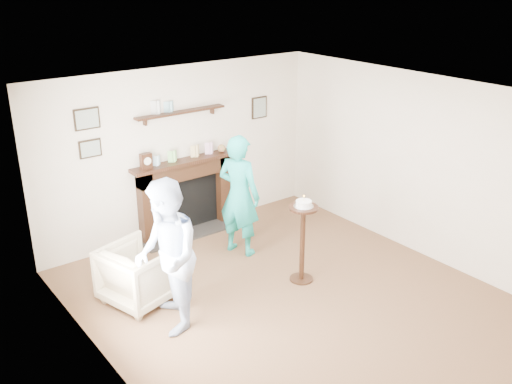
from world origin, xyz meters
The scene contains 6 objects.
ground centered at (0.00, 0.00, 0.00)m, with size 5.00×5.00×0.00m, color brown.
room_shell centered at (0.00, 0.69, 1.62)m, with size 4.54×5.02×2.52m.
armchair centered at (-1.45, 1.06, 0.00)m, with size 0.77×0.79×0.72m, color tan.
man centered at (-1.43, 0.37, 0.00)m, with size 0.85×0.66×1.74m, color #C9D4FB.
woman centered at (0.25, 1.37, 0.00)m, with size 0.62×0.41×1.71m, color #20A3B7.
pedestal_table centered at (0.42, 0.24, 0.72)m, with size 0.37×0.37×1.18m.
Camera 1 is at (-3.95, -4.53, 3.77)m, focal length 40.00 mm.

